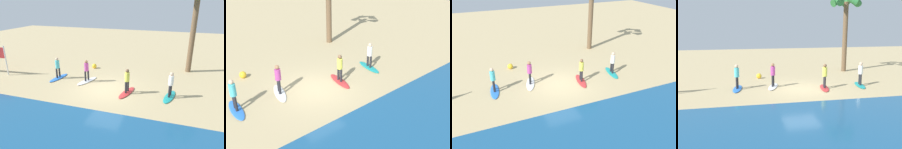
{
  "view_description": "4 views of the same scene",
  "coord_description": "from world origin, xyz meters",
  "views": [
    {
      "loc": [
        -4.54,
        12.32,
        5.97
      ],
      "look_at": [
        -0.55,
        0.16,
        1.23
      ],
      "focal_mm": 32.54,
      "sensor_mm": 36.0,
      "label": 1
    },
    {
      "loc": [
        7.8,
        10.96,
        7.51
      ],
      "look_at": [
        -0.7,
        1.05,
        1.11
      ],
      "focal_mm": 43.36,
      "sensor_mm": 36.0,
      "label": 2
    },
    {
      "loc": [
        5.54,
        13.33,
        7.81
      ],
      "look_at": [
        -0.08,
        0.6,
        1.05
      ],
      "focal_mm": 37.54,
      "sensor_mm": 36.0,
      "label": 3
    },
    {
      "loc": [
        4.13,
        16.07,
        4.34
      ],
      "look_at": [
        0.97,
        0.8,
        1.22
      ],
      "focal_mm": 39.95,
      "sensor_mm": 36.0,
      "label": 4
    }
  ],
  "objects": [
    {
      "name": "ground_plane",
      "position": [
        0.0,
        0.0,
        0.0
      ],
      "size": [
        60.0,
        60.0,
        0.0
      ],
      "primitive_type": "plane",
      "color": "tan"
    },
    {
      "name": "surfboard_teal",
      "position": [
        -4.39,
        -0.1,
        0.04
      ],
      "size": [
        0.98,
        2.17,
        0.09
      ],
      "primitive_type": "ellipsoid",
      "rotation": [
        0.0,
        0.0,
        1.37
      ],
      "color": "teal",
      "rests_on": "ground"
    },
    {
      "name": "surfer_teal",
      "position": [
        -4.39,
        -0.1,
        1.04
      ],
      "size": [
        0.32,
        0.45,
        1.64
      ],
      "color": "#232328",
      "rests_on": "surfboard_teal"
    },
    {
      "name": "surfboard_red",
      "position": [
        -1.6,
        0.16,
        0.04
      ],
      "size": [
        0.99,
        2.17,
        0.09
      ],
      "primitive_type": "ellipsoid",
      "rotation": [
        0.0,
        0.0,
        1.36
      ],
      "color": "red",
      "rests_on": "ground"
    },
    {
      "name": "surfer_red",
      "position": [
        -1.6,
        0.16,
        1.04
      ],
      "size": [
        0.32,
        0.45,
        1.64
      ],
      "color": "#232328",
      "rests_on": "surfboard_red"
    },
    {
      "name": "surfboard_white",
      "position": [
        1.84,
        -0.91,
        0.04
      ],
      "size": [
        1.19,
        2.17,
        0.09
      ],
      "primitive_type": "ellipsoid",
      "rotation": [
        0.0,
        0.0,
        1.25
      ],
      "color": "white",
      "rests_on": "ground"
    },
    {
      "name": "surfer_white",
      "position": [
        1.84,
        -0.91,
        1.04
      ],
      "size": [
        0.32,
        0.44,
        1.64
      ],
      "color": "#232328",
      "rests_on": "surfboard_white"
    },
    {
      "name": "surfboard_blue",
      "position": [
        4.31,
        -0.83,
        0.04
      ],
      "size": [
        0.83,
        2.15,
        0.09
      ],
      "primitive_type": "ellipsoid",
      "rotation": [
        0.0,
        0.0,
        1.44
      ],
      "color": "blue",
      "rests_on": "ground"
    },
    {
      "name": "surfer_blue",
      "position": [
        4.31,
        -0.83,
        1.04
      ],
      "size": [
        0.32,
        0.46,
        1.64
      ],
      "color": "#232328",
      "rests_on": "surfboard_blue"
    },
    {
      "name": "beach_ball",
      "position": [
        2.57,
        -4.1,
        0.21
      ],
      "size": [
        0.43,
        0.43,
        0.43
      ],
      "primitive_type": "sphere",
      "color": "yellow",
      "rests_on": "ground"
    }
  ]
}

